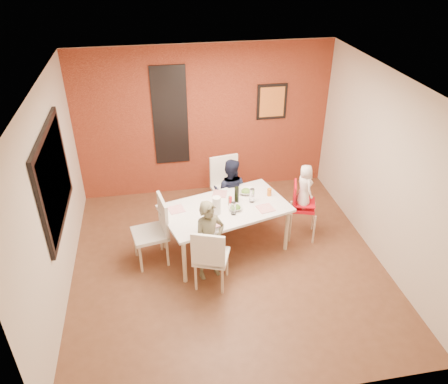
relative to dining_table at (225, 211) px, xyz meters
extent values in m
plane|color=brown|center=(-0.03, -0.34, -0.69)|extent=(4.50, 4.50, 0.00)
cube|color=white|center=(-0.03, -0.34, 2.01)|extent=(4.50, 4.50, 0.02)
cube|color=beige|center=(-0.03, 1.91, 0.66)|extent=(4.50, 0.02, 2.70)
cube|color=beige|center=(-0.03, -2.59, 0.66)|extent=(4.50, 0.02, 2.70)
cube|color=beige|center=(-2.28, -0.34, 0.66)|extent=(0.02, 4.50, 2.70)
cube|color=beige|center=(2.22, -0.34, 0.66)|extent=(0.02, 4.50, 2.70)
cube|color=maroon|center=(-0.03, 1.89, 0.66)|extent=(4.50, 0.02, 2.70)
cube|color=black|center=(-2.25, -0.14, 0.86)|extent=(0.05, 1.70, 1.30)
cube|color=black|center=(-2.23, -0.14, 0.86)|extent=(0.02, 1.55, 1.15)
cube|color=silver|center=(-0.63, 1.87, 0.81)|extent=(0.55, 0.03, 1.70)
cube|color=black|center=(-0.63, 1.87, 0.81)|extent=(0.60, 0.03, 1.76)
cube|color=black|center=(1.17, 1.87, 0.96)|extent=(0.54, 0.03, 0.64)
cube|color=orange|center=(1.17, 1.85, 0.96)|extent=(0.44, 0.01, 0.54)
cube|color=white|center=(0.00, 0.00, 0.05)|extent=(2.03, 1.47, 0.04)
cylinder|color=beige|center=(-0.68, -0.63, -0.33)|extent=(0.06, 0.06, 0.72)
cylinder|color=beige|center=(-0.91, 0.18, -0.33)|extent=(0.06, 0.06, 0.72)
cylinder|color=beige|center=(0.91, -0.18, -0.33)|extent=(0.06, 0.06, 0.72)
cylinder|color=beige|center=(0.68, 0.63, -0.33)|extent=(0.06, 0.06, 0.72)
cube|color=white|center=(-0.32, -0.71, -0.23)|extent=(0.57, 0.57, 0.05)
cube|color=white|center=(-0.39, -0.91, 0.02)|extent=(0.43, 0.19, 0.51)
cylinder|color=beige|center=(-0.08, -0.61, -0.47)|extent=(0.04, 0.04, 0.44)
cylinder|color=beige|center=(-0.21, -0.95, -0.47)|extent=(0.04, 0.04, 0.44)
cylinder|color=beige|center=(-0.43, -0.48, -0.47)|extent=(0.04, 0.04, 0.44)
cylinder|color=beige|center=(-0.55, -0.82, -0.47)|extent=(0.04, 0.04, 0.44)
cube|color=white|center=(0.21, 0.87, -0.19)|extent=(0.56, 0.56, 0.06)
cube|color=white|center=(0.17, 1.09, 0.08)|extent=(0.49, 0.12, 0.55)
cylinder|color=#C9B495|center=(0.05, 0.64, -0.45)|extent=(0.04, 0.04, 0.48)
cylinder|color=#C9B495|center=(-0.02, 1.04, -0.45)|extent=(0.04, 0.04, 0.48)
cylinder|color=#C9B495|center=(0.44, 0.71, -0.45)|extent=(0.04, 0.04, 0.48)
cylinder|color=#C9B495|center=(0.37, 1.10, -0.45)|extent=(0.04, 0.04, 0.48)
cube|color=silver|center=(-1.13, -0.09, -0.20)|extent=(0.56, 0.56, 0.05)
cube|color=silver|center=(-0.91, -0.05, 0.07)|extent=(0.13, 0.48, 0.55)
cylinder|color=beige|center=(-1.36, 0.06, -0.46)|extent=(0.04, 0.04, 0.47)
cylinder|color=beige|center=(-0.97, 0.14, -0.46)|extent=(0.04, 0.04, 0.47)
cylinder|color=beige|center=(-1.28, -0.32, -0.46)|extent=(0.04, 0.04, 0.47)
cylinder|color=beige|center=(-0.90, -0.25, -0.46)|extent=(0.04, 0.04, 0.47)
cube|color=red|center=(1.27, 0.12, -0.16)|extent=(0.42, 0.42, 0.05)
cube|color=red|center=(1.12, 0.17, 0.06)|extent=(0.13, 0.32, 0.39)
cube|color=red|center=(1.27, 0.12, -0.06)|extent=(0.42, 0.42, 0.02)
cylinder|color=#C0AB8F|center=(1.39, -0.11, -0.44)|extent=(0.03, 0.03, 0.51)
cylinder|color=#C0AB8F|center=(1.04, 0.00, -0.44)|extent=(0.03, 0.03, 0.51)
cylinder|color=#C0AB8F|center=(1.50, 0.24, -0.44)|extent=(0.03, 0.03, 0.51)
cylinder|color=#C0AB8F|center=(1.15, 0.36, -0.44)|extent=(0.03, 0.03, 0.51)
imported|color=brown|center=(-0.32, -0.55, -0.08)|extent=(0.51, 0.41, 1.22)
imported|color=black|center=(0.21, 0.71, -0.11)|extent=(0.68, 0.61, 1.16)
imported|color=white|center=(1.25, 0.12, 0.22)|extent=(0.28, 0.38, 0.71)
cube|color=silver|center=(-0.28, -0.41, 0.07)|extent=(0.27, 0.27, 0.01)
cube|color=silver|center=(-0.02, 0.38, 0.07)|extent=(0.27, 0.27, 0.01)
cube|color=white|center=(0.58, -0.14, 0.07)|extent=(0.26, 0.26, 0.01)
cube|color=white|center=(-0.71, 0.06, 0.07)|extent=(0.26, 0.26, 0.01)
imported|color=silver|center=(0.14, -0.07, 0.09)|extent=(0.23, 0.23, 0.05)
imported|color=silver|center=(0.39, 0.34, 0.10)|extent=(0.29, 0.29, 0.06)
cylinder|color=black|center=(0.19, 0.11, 0.20)|extent=(0.07, 0.07, 0.26)
cylinder|color=silver|center=(0.08, -0.20, 0.17)|extent=(0.07, 0.07, 0.20)
cylinder|color=white|center=(0.42, 0.08, 0.18)|extent=(0.08, 0.08, 0.22)
cylinder|color=silver|center=(-0.15, -0.13, 0.20)|extent=(0.12, 0.12, 0.27)
cylinder|color=red|center=(0.09, 0.03, 0.14)|extent=(0.04, 0.04, 0.15)
cylinder|color=#2C6923|center=(0.08, 0.09, 0.13)|extent=(0.03, 0.03, 0.13)
cylinder|color=brown|center=(0.07, 0.04, 0.14)|extent=(0.03, 0.03, 0.14)
cylinder|color=orange|center=(0.72, 0.21, 0.13)|extent=(0.07, 0.07, 0.12)
camera|label=1|loc=(-0.96, -5.28, 3.58)|focal=35.00mm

